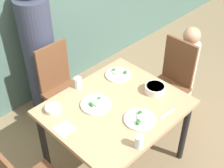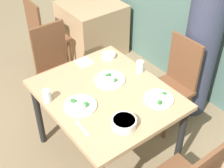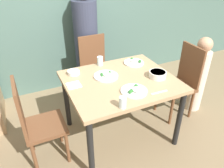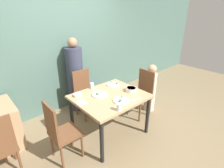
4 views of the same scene
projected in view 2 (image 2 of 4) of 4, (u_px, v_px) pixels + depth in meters
The scene contains 16 objects.
ground_plane at pixel (107, 152), 3.09m from camera, with size 10.00×10.00×0.00m, color #847051.
dining_table at pixel (106, 101), 2.67m from camera, with size 1.16×0.98×0.77m.
chair_adult_spot at pixel (174, 82), 3.15m from camera, with size 0.40×0.40×0.97m.
chair_empty_left at pixel (56, 67), 3.36m from camera, with size 0.40×0.40×0.97m.
person_adult at pixel (200, 53), 3.18m from camera, with size 0.35×0.35×1.59m.
bowl_curry at pixel (124, 123), 2.29m from camera, with size 0.19×0.19×0.07m.
plate_rice_adult at pixel (80, 105), 2.47m from camera, with size 0.26×0.26×0.06m.
plate_rice_child at pixel (159, 98), 2.53m from camera, with size 0.24×0.24×0.06m.
plate_noodles at pixel (110, 80), 2.73m from camera, with size 0.27×0.27×0.05m.
bowl_rice_small at pixel (109, 55), 3.02m from camera, with size 0.13×0.13×0.04m.
glass_water_tall at pixel (47, 96), 2.50m from camera, with size 0.07×0.07×0.11m.
glass_water_short at pixel (140, 67), 2.82m from camera, with size 0.07×0.07×0.11m.
napkin_folded at pixel (84, 62), 2.96m from camera, with size 0.14×0.14×0.01m.
fork_steel at pixel (83, 129), 2.29m from camera, with size 0.18×0.03×0.01m.
background_table at pixel (92, 28), 4.35m from camera, with size 0.74×0.75×0.73m.
chair_background at pixel (44, 34), 3.92m from camera, with size 0.40×0.40×0.97m.
Camera 2 is at (1.63, -1.17, 2.45)m, focal length 50.00 mm.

